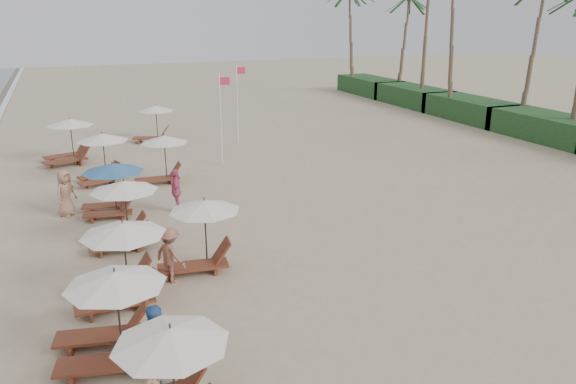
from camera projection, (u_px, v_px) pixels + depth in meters
name	position (u px, v px, depth m)	size (l,w,h in m)	color
ground	(349.00, 314.00, 15.07)	(160.00, 160.00, 0.00)	tan
shrub_hedge	(549.00, 127.00, 35.48)	(3.20, 53.00, 1.60)	#193D1C
lounger_station_0	(161.00, 381.00, 10.67)	(2.63, 2.26, 2.15)	brown
lounger_station_1	(106.00, 319.00, 12.84)	(2.80, 2.40, 2.19)	brown
lounger_station_2	(116.00, 265.00, 15.44)	(2.74, 2.35, 2.31)	brown
lounger_station_3	(120.00, 214.00, 19.20)	(2.62, 2.31, 2.31)	brown
lounger_station_4	(109.00, 187.00, 22.14)	(2.62, 2.42, 2.11)	brown
lounger_station_5	(100.00, 157.00, 26.32)	(2.59, 2.36, 2.37)	brown
lounger_station_6	(67.00, 142.00, 29.86)	(2.90, 2.62, 2.38)	brown
inland_station_0	(199.00, 232.00, 17.27)	(2.86, 2.24, 2.22)	brown
inland_station_1	(161.00, 155.00, 26.35)	(2.77, 2.24, 2.22)	brown
inland_station_2	(153.00, 121.00, 34.86)	(2.86, 2.27, 2.22)	brown
beachgoer_mid_a	(154.00, 344.00, 12.10)	(0.89, 0.69, 1.82)	#35609F
beachgoer_mid_b	(170.00, 255.00, 16.67)	(1.11, 0.64, 1.72)	#8C5747
beachgoer_far_a	(176.00, 191.00, 22.55)	(1.05, 0.44, 1.79)	#CE527C
beachgoer_far_b	(65.00, 193.00, 22.13)	(0.91, 0.60, 1.87)	#AF7A5F
flag_pole_near	(221.00, 115.00, 29.10)	(0.59, 0.08, 4.79)	silver
flag_pole_far	(238.00, 100.00, 34.07)	(0.60, 0.08, 4.81)	silver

